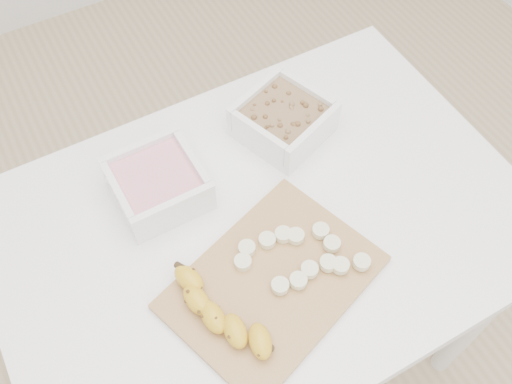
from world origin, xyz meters
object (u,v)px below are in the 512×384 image
bowl_yogurt (158,183)px  bowl_granola (284,119)px  table (263,245)px  banana (223,314)px  cutting_board (273,282)px

bowl_yogurt → bowl_granola: size_ratio=0.78×
table → banana: (-0.16, -0.14, 0.13)m
table → cutting_board: bearing=-112.6°
table → bowl_granola: bowl_granola is taller
bowl_granola → cutting_board: size_ratio=0.59×
table → banana: size_ratio=4.68×
table → bowl_granola: (0.14, 0.17, 0.14)m
bowl_yogurt → banana: size_ratio=0.77×
cutting_board → bowl_yogurt: bearing=109.7°
bowl_granola → banana: (-0.30, -0.31, -0.01)m
cutting_board → banana: size_ratio=1.66×
table → cutting_board: size_ratio=2.82×
bowl_yogurt → table: bearing=-45.7°
bowl_yogurt → cutting_board: 0.29m
table → banana: bearing=-138.4°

